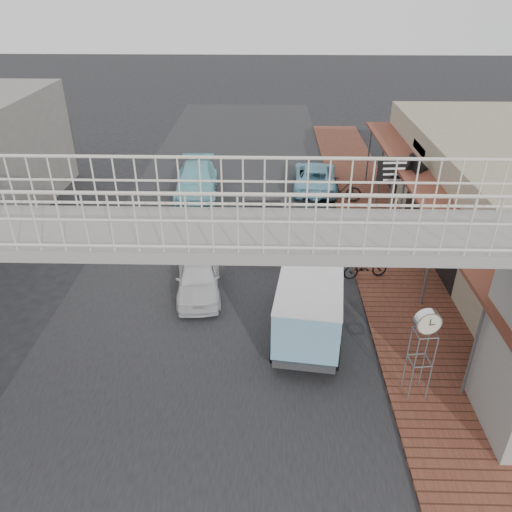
# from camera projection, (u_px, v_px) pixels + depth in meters

# --- Properties ---
(ground) EXTENTS (120.00, 120.00, 0.00)m
(ground) POSITION_uv_depth(u_px,v_px,m) (208.00, 321.00, 15.69)
(ground) COLOR black
(ground) RESTS_ON ground
(road_strip) EXTENTS (10.00, 60.00, 0.01)m
(road_strip) POSITION_uv_depth(u_px,v_px,m) (208.00, 321.00, 15.69)
(road_strip) COLOR black
(road_strip) RESTS_ON ground
(sidewalk) EXTENTS (3.00, 40.00, 0.10)m
(sidewalk) POSITION_uv_depth(u_px,v_px,m) (395.00, 273.00, 18.14)
(sidewalk) COLOR brown
(sidewalk) RESTS_ON ground
(footbridge) EXTENTS (16.40, 2.40, 6.34)m
(footbridge) POSITION_uv_depth(u_px,v_px,m) (181.00, 314.00, 10.65)
(footbridge) COLOR gray
(footbridge) RESTS_ON ground
(white_hatchback) EXTENTS (1.84, 3.71, 1.21)m
(white_hatchback) POSITION_uv_depth(u_px,v_px,m) (198.00, 276.00, 16.87)
(white_hatchback) COLOR silver
(white_hatchback) RESTS_ON ground
(dark_sedan) EXTENTS (2.00, 4.48, 1.43)m
(dark_sedan) POSITION_uv_depth(u_px,v_px,m) (263.00, 219.00, 20.57)
(dark_sedan) COLOR black
(dark_sedan) RESTS_ON ground
(angkot_curb) EXTENTS (2.35, 4.62, 1.25)m
(angkot_curb) POSITION_uv_depth(u_px,v_px,m) (315.00, 176.00, 25.15)
(angkot_curb) COLOR #79BBD2
(angkot_curb) RESTS_ON ground
(angkot_far) EXTENTS (2.31, 4.95, 1.40)m
(angkot_far) POSITION_uv_depth(u_px,v_px,m) (196.00, 181.00, 24.35)
(angkot_far) COLOR #7DCFDA
(angkot_far) RESTS_ON ground
(angkot_van) EXTENTS (2.34, 4.29, 2.01)m
(angkot_van) POSITION_uv_depth(u_px,v_px,m) (310.00, 300.00, 14.48)
(angkot_van) COLOR black
(angkot_van) RESTS_ON ground
(motorcycle_near) EXTENTS (1.71, 0.93, 0.85)m
(motorcycle_near) POSITION_uv_depth(u_px,v_px,m) (365.00, 267.00, 17.56)
(motorcycle_near) COLOR black
(motorcycle_near) RESTS_ON sidewalk
(motorcycle_far) EXTENTS (1.97, 0.92, 1.14)m
(motorcycle_far) POSITION_uv_depth(u_px,v_px,m) (341.00, 189.00, 23.52)
(motorcycle_far) COLOR black
(motorcycle_far) RESTS_ON sidewalk
(street_clock) EXTENTS (0.65, 0.55, 2.58)m
(street_clock) POSITION_uv_depth(u_px,v_px,m) (427.00, 326.00, 11.82)
(street_clock) COLOR #59595B
(street_clock) RESTS_ON sidewalk
(arrow_sign) EXTENTS (2.04, 1.30, 3.49)m
(arrow_sign) POSITION_uv_depth(u_px,v_px,m) (417.00, 170.00, 19.22)
(arrow_sign) COLOR #59595B
(arrow_sign) RESTS_ON sidewalk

